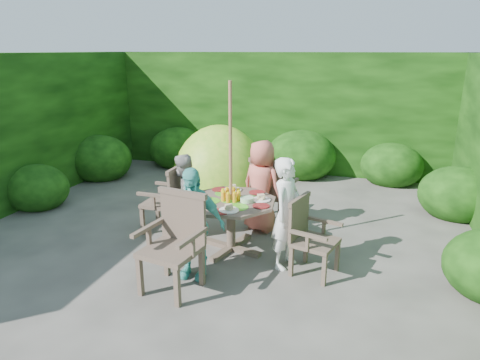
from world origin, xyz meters
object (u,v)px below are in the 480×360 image
(garden_chair_front, at_px, (175,241))
(dome_tent, at_px, (219,182))
(garden_chair_back, at_px, (271,190))
(child_right, at_px, (287,213))
(garden_chair_left, at_px, (168,198))
(parasol_pole, at_px, (231,170))
(child_left, at_px, (183,196))
(garden_chair_right, at_px, (310,235))
(child_front, at_px, (192,223))
(child_back, at_px, (262,186))
(patio_table, at_px, (231,208))

(garden_chair_front, height_order, dome_tent, dome_tent)
(garden_chair_back, distance_m, child_right, 1.36)
(garden_chair_left, relative_size, garden_chair_front, 0.92)
(parasol_pole, xyz_separation_m, child_left, (-0.77, 0.21, -0.50))
(garden_chair_right, height_order, child_right, child_right)
(dome_tent, bearing_deg, garden_chair_front, -57.19)
(garden_chair_right, distance_m, child_right, 0.37)
(parasol_pole, height_order, child_right, parasol_pole)
(garden_chair_left, distance_m, child_right, 1.91)
(garden_chair_right, xyz_separation_m, child_front, (-1.27, -0.48, 0.19))
(garden_chair_front, bearing_deg, garden_chair_left, 128.83)
(garden_chair_back, relative_size, child_left, 0.83)
(garden_chair_back, height_order, child_right, child_right)
(garden_chair_right, relative_size, garden_chair_front, 0.85)
(child_back, bearing_deg, child_front, 96.66)
(parasol_pole, xyz_separation_m, child_right, (0.77, -0.21, -0.42))
(garden_chair_front, distance_m, child_back, 1.89)
(patio_table, xyz_separation_m, child_right, (0.77, -0.21, 0.09))
(parasol_pole, distance_m, child_front, 0.91)
(garden_chair_left, relative_size, child_front, 0.72)
(dome_tent, bearing_deg, patio_table, -47.23)
(child_left, xyz_separation_m, child_back, (0.98, 0.56, 0.07))
(child_left, distance_m, child_back, 1.13)
(parasol_pole, distance_m, garden_chair_left, 1.25)
(garden_chair_right, relative_size, child_back, 0.66)
(garden_chair_right, height_order, garden_chair_left, garden_chair_left)
(patio_table, distance_m, garden_chair_front, 1.09)
(garden_chair_right, relative_size, child_front, 0.67)
(parasol_pole, xyz_separation_m, garden_chair_front, (-0.30, -1.05, -0.55))
(garden_chair_right, distance_m, child_left, 1.91)
(patio_table, bearing_deg, garden_chair_left, 163.69)
(child_right, bearing_deg, parasol_pole, 89.78)
(garden_chair_back, xyz_separation_m, child_right, (0.48, -1.26, 0.15))
(garden_chair_left, bearing_deg, child_left, 71.90)
(garden_chair_back, bearing_deg, garden_chair_right, 134.82)
(child_front, bearing_deg, patio_table, 72.28)
(garden_chair_back, relative_size, child_front, 0.75)
(parasol_pole, bearing_deg, garden_chair_back, 74.68)
(child_right, distance_m, child_left, 1.60)
(garden_chair_left, relative_size, garden_chair_back, 0.96)
(garden_chair_front, bearing_deg, child_front, 82.55)
(garden_chair_back, bearing_deg, child_right, 125.77)
(garden_chair_left, height_order, child_left, child_left)
(garden_chair_right, bearing_deg, garden_chair_left, 89.76)
(garden_chair_left, distance_m, dome_tent, 2.55)
(garden_chair_front, xyz_separation_m, child_back, (0.51, 1.82, 0.11))
(garden_chair_left, xyz_separation_m, child_front, (0.84, -1.08, 0.15))
(garden_chair_left, height_order, garden_chair_front, garden_chair_front)
(garden_chair_back, bearing_deg, parasol_pole, 89.54)
(garden_chair_left, bearing_deg, child_front, 39.09)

